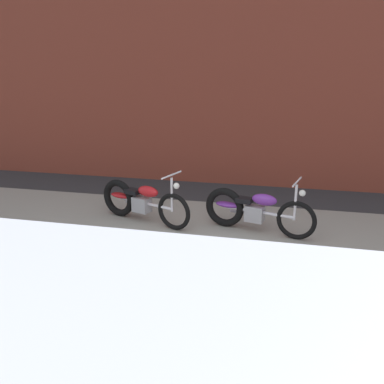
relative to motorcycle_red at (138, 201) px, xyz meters
name	(u,v)px	position (x,y,z in m)	size (l,w,h in m)	color
ground_plane	(181,287)	(1.35, -2.17, -0.40)	(80.00, 80.00, 0.00)	#2D2D30
sidewalk_slab	(205,235)	(1.35, -0.42, -0.40)	(36.00, 3.50, 0.01)	gray
brick_building_wall	(233,57)	(1.35, 3.03, 2.57)	(36.00, 0.50, 5.94)	brown
motorcycle_red	(138,201)	(0.00, 0.00, 0.00)	(1.92, 0.89, 1.03)	black
motorcycle_purple	(251,210)	(2.09, -0.05, 0.00)	(1.97, 0.76, 1.03)	black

